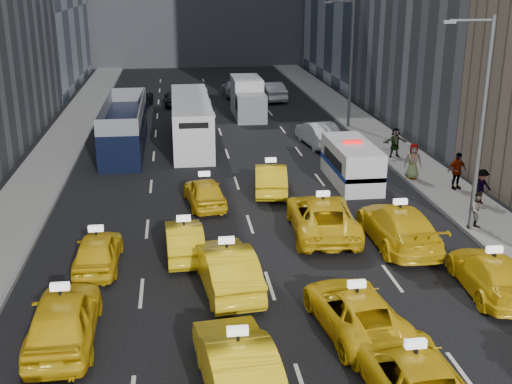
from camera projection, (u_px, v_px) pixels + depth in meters
sidewalk_west at (49, 163)px, 37.43m from camera, size 3.00×90.00×0.15m
sidewalk_east at (396, 151)px, 39.95m from camera, size 3.00×90.00×0.15m
curb_west at (75, 162)px, 37.60m from camera, size 0.15×90.00×0.18m
curb_east at (374, 152)px, 39.77m from camera, size 0.15×90.00×0.18m
streetlight_near at (480, 119)px, 26.03m from camera, size 2.15×0.22×9.00m
streetlight_far at (350, 59)px, 44.83m from camera, size 2.15×0.22×9.00m
taxi_5 at (238, 366)px, 16.61m from camera, size 2.25×5.12×1.64m
taxi_6 at (413, 374)px, 16.49m from camera, size 2.53×5.03×1.37m
taxi_8 at (63, 318)px, 18.93m from camera, size 2.00×4.83×1.64m
taxi_9 at (227, 267)px, 22.27m from camera, size 2.25×5.05×1.61m
taxi_10 at (355, 310)px, 19.71m from camera, size 2.78×5.03×1.33m
taxi_11 at (491, 274)px, 22.05m from camera, size 2.28×4.88×1.38m
taxi_12 at (98, 251)px, 23.93m from camera, size 1.68×4.02×1.36m
taxi_13 at (184, 240)px, 24.99m from camera, size 1.58×4.09×1.33m
taxi_14 at (322, 216)px, 27.08m from camera, size 2.99×5.84×1.58m
taxi_15 at (399, 226)px, 25.99m from camera, size 2.29×5.61×1.63m
taxi_16 at (205, 192)px, 30.43m from camera, size 2.13×4.21×1.38m
taxi_17 at (271, 178)px, 32.38m from camera, size 2.08×4.61×1.47m
nypd_van at (351, 164)px, 33.75m from camera, size 2.32×5.48×2.32m
double_decker at (124, 127)px, 40.00m from camera, size 2.46×10.48×3.04m
city_bus at (191, 121)px, 41.77m from camera, size 3.47×11.65×2.96m
box_truck at (248, 98)px, 49.87m from camera, size 2.76×6.58×2.93m
misc_car_0 at (318, 133)px, 41.39m from camera, size 2.24×4.93×1.57m
misc_car_1 at (133, 99)px, 52.92m from camera, size 3.39×6.10×1.61m
misc_car_2 at (234, 88)px, 58.54m from camera, size 2.08×4.97×1.44m
misc_car_3 at (174, 98)px, 54.18m from camera, size 1.75×4.02×1.35m
misc_car_4 at (271, 91)px, 56.55m from camera, size 2.36×5.13×1.63m
pedestrian_1 at (477, 210)px, 27.28m from camera, size 0.86×0.58×1.63m
pedestrian_2 at (481, 187)px, 30.24m from camera, size 1.16×0.65×1.69m
pedestrian_3 at (457, 171)px, 32.34m from camera, size 1.20×0.76×1.90m
pedestrian_4 at (413, 161)px, 34.02m from camera, size 1.02×0.71×1.90m
pedestrian_5 at (395, 143)px, 38.17m from camera, size 1.64×0.54×1.74m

